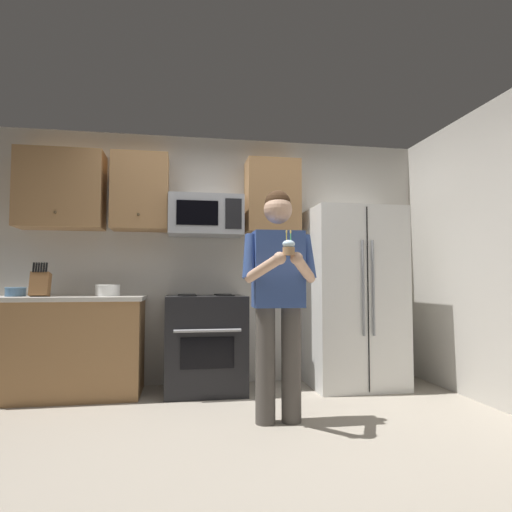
{
  "coord_description": "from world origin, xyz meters",
  "views": [
    {
      "loc": [
        -0.39,
        -2.96,
        1.05
      ],
      "look_at": [
        0.17,
        0.32,
        1.25
      ],
      "focal_mm": 30.84,
      "sensor_mm": 36.0,
      "label": 1
    }
  ],
  "objects_px": {
    "bowl_large_white": "(108,290)",
    "oven_range": "(205,343)",
    "cupcake": "(289,247)",
    "knife_block": "(40,284)",
    "person": "(278,290)",
    "bowl_small_colored": "(16,292)",
    "refrigerator": "(353,297)",
    "microwave": "(206,216)"
  },
  "relations": [
    {
      "from": "bowl_large_white",
      "to": "person",
      "type": "height_order",
      "value": "person"
    },
    {
      "from": "microwave",
      "to": "bowl_small_colored",
      "type": "xyz_separation_m",
      "value": [
        -1.75,
        -0.05,
        -0.76
      ]
    },
    {
      "from": "refrigerator",
      "to": "bowl_large_white",
      "type": "bearing_deg",
      "value": 178.28
    },
    {
      "from": "oven_range",
      "to": "refrigerator",
      "type": "xyz_separation_m",
      "value": [
        1.5,
        -0.04,
        0.44
      ]
    },
    {
      "from": "refrigerator",
      "to": "oven_range",
      "type": "bearing_deg",
      "value": 178.5
    },
    {
      "from": "microwave",
      "to": "refrigerator",
      "type": "distance_m",
      "value": 1.72
    },
    {
      "from": "oven_range",
      "to": "refrigerator",
      "type": "height_order",
      "value": "refrigerator"
    },
    {
      "from": "refrigerator",
      "to": "knife_block",
      "type": "xyz_separation_m",
      "value": [
        -3.01,
        0.01,
        0.14
      ]
    },
    {
      "from": "bowl_large_white",
      "to": "refrigerator",
      "type": "bearing_deg",
      "value": -1.72
    },
    {
      "from": "knife_block",
      "to": "refrigerator",
      "type": "bearing_deg",
      "value": -0.18
    },
    {
      "from": "oven_range",
      "to": "bowl_small_colored",
      "type": "relative_size",
      "value": 5.13
    },
    {
      "from": "microwave",
      "to": "bowl_large_white",
      "type": "bearing_deg",
      "value": -174.71
    },
    {
      "from": "bowl_large_white",
      "to": "oven_range",
      "type": "bearing_deg",
      "value": -2.09
    },
    {
      "from": "person",
      "to": "cupcake",
      "type": "height_order",
      "value": "person"
    },
    {
      "from": "bowl_small_colored",
      "to": "cupcake",
      "type": "height_order",
      "value": "cupcake"
    },
    {
      "from": "bowl_small_colored",
      "to": "bowl_large_white",
      "type": "bearing_deg",
      "value": -2.26
    },
    {
      "from": "person",
      "to": "cupcake",
      "type": "relative_size",
      "value": 10.13
    },
    {
      "from": "knife_block",
      "to": "person",
      "type": "height_order",
      "value": "person"
    },
    {
      "from": "bowl_small_colored",
      "to": "microwave",
      "type": "bearing_deg",
      "value": 1.74
    },
    {
      "from": "oven_range",
      "to": "cupcake",
      "type": "xyz_separation_m",
      "value": [
        0.49,
        -1.38,
        0.83
      ]
    },
    {
      "from": "bowl_small_colored",
      "to": "cupcake",
      "type": "bearing_deg",
      "value": -32.78
    },
    {
      "from": "oven_range",
      "to": "bowl_small_colored",
      "type": "bearing_deg",
      "value": 177.83
    },
    {
      "from": "oven_range",
      "to": "person",
      "type": "bearing_deg",
      "value": -64.82
    },
    {
      "from": "person",
      "to": "cupcake",
      "type": "bearing_deg",
      "value": -90.0
    },
    {
      "from": "knife_block",
      "to": "person",
      "type": "xyz_separation_m",
      "value": [
        2.0,
        -1.02,
        -0.04
      ]
    },
    {
      "from": "person",
      "to": "knife_block",
      "type": "bearing_deg",
      "value": 153.03
    },
    {
      "from": "knife_block",
      "to": "cupcake",
      "type": "distance_m",
      "value": 2.42
    },
    {
      "from": "microwave",
      "to": "knife_block",
      "type": "distance_m",
      "value": 1.66
    },
    {
      "from": "microwave",
      "to": "cupcake",
      "type": "bearing_deg",
      "value": -71.78
    },
    {
      "from": "bowl_large_white",
      "to": "microwave",
      "type": "bearing_deg",
      "value": 5.29
    },
    {
      "from": "knife_block",
      "to": "cupcake",
      "type": "xyz_separation_m",
      "value": [
        2.0,
        -1.35,
        0.26
      ]
    },
    {
      "from": "knife_block",
      "to": "bowl_large_white",
      "type": "relative_size",
      "value": 1.36
    },
    {
      "from": "refrigerator",
      "to": "person",
      "type": "distance_m",
      "value": 1.43
    },
    {
      "from": "refrigerator",
      "to": "person",
      "type": "relative_size",
      "value": 1.02
    },
    {
      "from": "refrigerator",
      "to": "bowl_small_colored",
      "type": "relative_size",
      "value": 9.9
    },
    {
      "from": "person",
      "to": "cupcake",
      "type": "xyz_separation_m",
      "value": [
        0.0,
        -0.33,
        0.3
      ]
    },
    {
      "from": "oven_range",
      "to": "person",
      "type": "height_order",
      "value": "person"
    },
    {
      "from": "bowl_small_colored",
      "to": "person",
      "type": "height_order",
      "value": "person"
    },
    {
      "from": "bowl_small_colored",
      "to": "cupcake",
      "type": "xyz_separation_m",
      "value": [
        2.24,
        -1.44,
        0.33
      ]
    },
    {
      "from": "cupcake",
      "to": "knife_block",
      "type": "bearing_deg",
      "value": 146.04
    },
    {
      "from": "oven_range",
      "to": "bowl_small_colored",
      "type": "xyz_separation_m",
      "value": [
        -1.75,
        0.07,
        0.5
      ]
    },
    {
      "from": "oven_range",
      "to": "bowl_large_white",
      "type": "bearing_deg",
      "value": 177.91
    }
  ]
}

